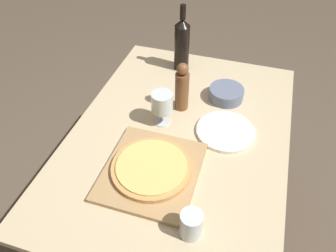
{
  "coord_description": "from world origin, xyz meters",
  "views": [
    {
      "loc": [
        0.24,
        -0.93,
        1.69
      ],
      "look_at": [
        -0.04,
        -0.03,
        0.8
      ],
      "focal_mm": 35.0,
      "sensor_mm": 36.0,
      "label": 1
    }
  ],
  "objects_px": {
    "pizza": "(152,167)",
    "small_bowl": "(226,94)",
    "pepper_mill": "(182,88)",
    "wine_glass": "(162,103)",
    "wine_bottle": "(182,44)"
  },
  "relations": [
    {
      "from": "pepper_mill",
      "to": "wine_glass",
      "type": "xyz_separation_m",
      "value": [
        -0.05,
        -0.12,
        -0.0
      ]
    },
    {
      "from": "pizza",
      "to": "small_bowl",
      "type": "relative_size",
      "value": 1.87
    },
    {
      "from": "wine_bottle",
      "to": "pepper_mill",
      "type": "height_order",
      "value": "wine_bottle"
    },
    {
      "from": "wine_bottle",
      "to": "small_bowl",
      "type": "xyz_separation_m",
      "value": [
        0.27,
        -0.18,
        -0.11
      ]
    },
    {
      "from": "pepper_mill",
      "to": "small_bowl",
      "type": "relative_size",
      "value": 1.45
    },
    {
      "from": "pepper_mill",
      "to": "small_bowl",
      "type": "bearing_deg",
      "value": 34.46
    },
    {
      "from": "wine_bottle",
      "to": "small_bowl",
      "type": "distance_m",
      "value": 0.34
    },
    {
      "from": "pepper_mill",
      "to": "pizza",
      "type": "bearing_deg",
      "value": -90.47
    },
    {
      "from": "pepper_mill",
      "to": "wine_glass",
      "type": "bearing_deg",
      "value": -113.2
    },
    {
      "from": "wine_bottle",
      "to": "wine_glass",
      "type": "bearing_deg",
      "value": -85.17
    },
    {
      "from": "wine_bottle",
      "to": "small_bowl",
      "type": "bearing_deg",
      "value": -34.66
    },
    {
      "from": "pizza",
      "to": "small_bowl",
      "type": "xyz_separation_m",
      "value": [
        0.18,
        0.51,
        -0.0
      ]
    },
    {
      "from": "wine_glass",
      "to": "small_bowl",
      "type": "relative_size",
      "value": 0.96
    },
    {
      "from": "pizza",
      "to": "pepper_mill",
      "type": "relative_size",
      "value": 1.28
    },
    {
      "from": "pepper_mill",
      "to": "wine_glass",
      "type": "relative_size",
      "value": 1.51
    }
  ]
}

